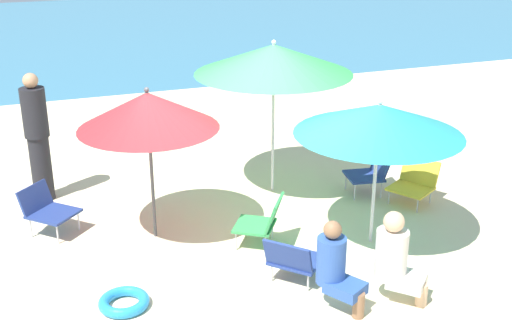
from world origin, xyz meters
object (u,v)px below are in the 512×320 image
(umbrella_teal, at_px, (379,119))
(umbrella_red, at_px, (148,111))
(beach_chair_d, at_px, (414,181))
(beach_chair_e, at_px, (263,220))
(swim_ring, at_px, (124,302))
(person_b, at_px, (38,137))
(person_c, at_px, (396,257))
(beach_chair_c, at_px, (293,259))
(person_a, at_px, (336,265))
(umbrella_green, at_px, (274,59))
(beach_chair_a, at_px, (372,169))
(beach_chair_b, at_px, (47,208))

(umbrella_teal, bearing_deg, umbrella_red, 157.14)
(beach_chair_d, height_order, beach_chair_e, beach_chair_e)
(umbrella_red, bearing_deg, swim_ring, -113.68)
(umbrella_teal, distance_m, swim_ring, 3.40)
(person_b, height_order, swim_ring, person_b)
(person_c, relative_size, swim_ring, 1.89)
(person_c, xyz_separation_m, swim_ring, (-2.64, 0.79, -0.43))
(beach_chair_c, height_order, person_b, person_b)
(beach_chair_d, relative_size, person_b, 0.42)
(person_a, bearing_deg, person_b, -175.32)
(beach_chair_d, height_order, person_a, person_a)
(beach_chair_e, bearing_deg, beach_chair_c, 124.42)
(beach_chair_c, bearing_deg, umbrella_green, 31.03)
(person_b, xyz_separation_m, swim_ring, (0.60, -3.03, -0.84))
(umbrella_red, distance_m, person_a, 2.77)
(umbrella_teal, bearing_deg, swim_ring, -172.82)
(umbrella_teal, xyz_separation_m, person_c, (-0.40, -1.17, -1.06))
(beach_chair_d, xyz_separation_m, person_c, (-1.52, -1.99, 0.19))
(person_c, bearing_deg, beach_chair_d, 98.98)
(umbrella_green, relative_size, person_b, 1.21)
(umbrella_green, distance_m, person_b, 3.33)
(beach_chair_a, xyz_separation_m, swim_ring, (-3.75, -1.65, -0.30))
(person_a, bearing_deg, person_c, 53.88)
(umbrella_green, distance_m, beach_chair_a, 2.07)
(beach_chair_a, xyz_separation_m, beach_chair_c, (-1.96, -1.80, -0.07))
(beach_chair_b, xyz_separation_m, beach_chair_d, (4.76, -0.75, -0.04))
(beach_chair_b, bearing_deg, swim_ring, -28.28)
(beach_chair_e, bearing_deg, umbrella_red, 3.26)
(umbrella_teal, xyz_separation_m, person_a, (-1.04, -1.10, -1.07))
(umbrella_red, bearing_deg, umbrella_green, 23.81)
(swim_ring, bearing_deg, person_a, -19.77)
(umbrella_green, relative_size, beach_chair_b, 2.80)
(beach_chair_c, bearing_deg, umbrella_red, 84.16)
(beach_chair_c, distance_m, beach_chair_e, 0.88)
(swim_ring, bearing_deg, umbrella_red, 66.32)
(beach_chair_b, xyz_separation_m, beach_chair_e, (2.38, -1.23, 0.00))
(beach_chair_d, bearing_deg, umbrella_teal, 5.80)
(beach_chair_c, xyz_separation_m, person_b, (-2.38, 3.18, 0.61))
(umbrella_red, relative_size, umbrella_teal, 0.97)
(beach_chair_b, bearing_deg, person_b, 134.11)
(beach_chair_e, relative_size, swim_ring, 1.37)
(swim_ring, bearing_deg, umbrella_teal, 7.18)
(beach_chair_c, bearing_deg, person_a, -112.33)
(person_a, bearing_deg, beach_chair_d, 101.72)
(umbrella_green, bearing_deg, beach_chair_c, -106.16)
(beach_chair_c, relative_size, person_c, 0.79)
(beach_chair_e, bearing_deg, swim_ring, 55.78)
(umbrella_green, height_order, beach_chair_b, umbrella_green)
(umbrella_green, height_order, umbrella_teal, umbrella_green)
(beach_chair_d, bearing_deg, umbrella_green, -61.83)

